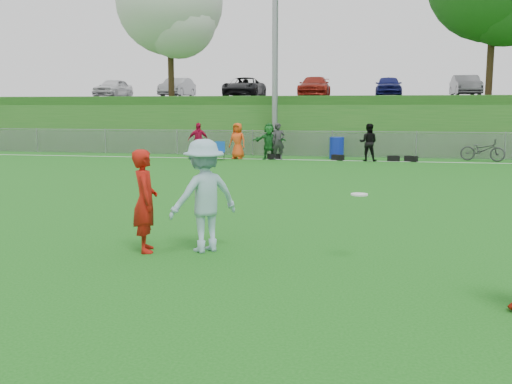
% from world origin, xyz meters
% --- Properties ---
extents(ground, '(120.00, 120.00, 0.00)m').
position_xyz_m(ground, '(0.00, 0.00, 0.00)').
color(ground, '#155B13').
rests_on(ground, ground).
extents(sideline_far, '(60.00, 0.10, 0.01)m').
position_xyz_m(sideline_far, '(0.00, 18.00, 0.01)').
color(sideline_far, white).
rests_on(sideline_far, ground).
extents(fence, '(58.00, 0.06, 1.30)m').
position_xyz_m(fence, '(0.00, 20.00, 0.65)').
color(fence, gray).
rests_on(fence, ground).
extents(light_pole, '(1.20, 0.40, 12.15)m').
position_xyz_m(light_pole, '(-3.00, 20.80, 6.71)').
color(light_pole, gray).
rests_on(light_pole, ground).
extents(berm, '(120.00, 18.00, 3.00)m').
position_xyz_m(berm, '(0.00, 31.00, 1.50)').
color(berm, '#1B5518').
rests_on(berm, ground).
extents(parking_lot, '(120.00, 12.00, 0.10)m').
position_xyz_m(parking_lot, '(0.00, 33.00, 3.05)').
color(parking_lot, black).
rests_on(parking_lot, berm).
extents(tree_white_flowering, '(6.30, 6.30, 8.78)m').
position_xyz_m(tree_white_flowering, '(-9.84, 24.92, 8.32)').
color(tree_white_flowering, black).
rests_on(tree_white_flowering, berm).
extents(car_row, '(32.04, 5.18, 1.44)m').
position_xyz_m(car_row, '(-1.17, 32.00, 3.82)').
color(car_row, silver).
rests_on(car_row, parking_lot).
extents(spectator_row, '(8.99, 0.78, 1.69)m').
position_xyz_m(spectator_row, '(-2.64, 18.00, 0.85)').
color(spectator_row, '#BA0C39').
rests_on(spectator_row, ground).
extents(gear_bags, '(6.87, 0.55, 0.26)m').
position_xyz_m(gear_bags, '(1.07, 18.10, 0.13)').
color(gear_bags, black).
rests_on(gear_bags, ground).
extents(player_red_left, '(0.64, 0.75, 1.73)m').
position_xyz_m(player_red_left, '(-1.97, 0.61, 0.87)').
color(player_red_left, '#AB140B').
rests_on(player_red_left, ground).
extents(player_blue, '(1.38, 1.35, 1.90)m').
position_xyz_m(player_blue, '(-1.00, 0.82, 0.95)').
color(player_blue, '#90B8C8').
rests_on(player_blue, ground).
extents(frisbee, '(0.27, 0.27, 0.03)m').
position_xyz_m(frisbee, '(1.57, 0.67, 1.07)').
color(frisbee, white).
rests_on(frisbee, ground).
extents(recycling_bin, '(0.79, 0.79, 1.02)m').
position_xyz_m(recycling_bin, '(0.27, 19.00, 0.51)').
color(recycling_bin, '#0E22A1').
rests_on(recycling_bin, ground).
extents(camp_chair, '(0.54, 0.54, 0.85)m').
position_xyz_m(camp_chair, '(-5.01, 17.22, 0.25)').
color(camp_chair, '#104CAE').
rests_on(camp_chair, ground).
extents(bicycle, '(2.06, 1.31, 1.02)m').
position_xyz_m(bicycle, '(6.84, 19.00, 0.51)').
color(bicycle, '#2D2D30').
rests_on(bicycle, ground).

